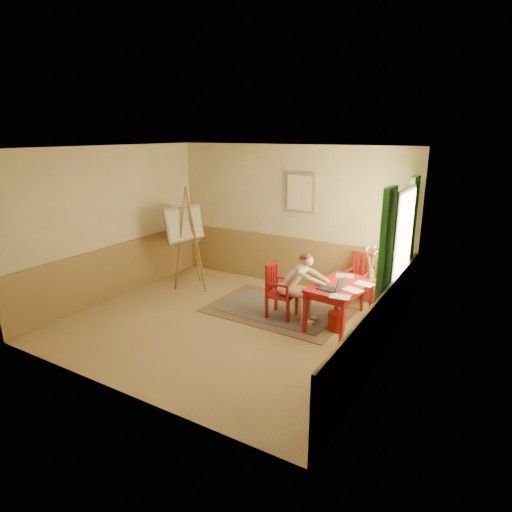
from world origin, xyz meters
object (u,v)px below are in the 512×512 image
Objects in this scene: laptop at (332,287)px; easel at (186,228)px; chair_left at (279,290)px; figure at (298,283)px; chair_back at (359,280)px; table at (340,289)px.

easel is (-3.30, 0.59, 0.43)m from laptop.
figure is at bearing 3.06° from chair_left.
figure is (-0.66, -1.18, 0.17)m from chair_back.
table is at bearing 87.85° from laptop.
chair_back reaches higher than laptop.
easel reaches higher than laptop.
laptop is (-0.01, -0.33, 0.14)m from table.
chair_left is at bearing -171.49° from table.
table is 3.37m from easel.
chair_left is 2.32× the size of laptop.
chair_left reaches higher than table.
figure reaches higher than laptop.
figure is 0.58× the size of easel.
figure is 2.90× the size of laptop.
laptop reaches higher than chair_left.
chair_left is 0.99× the size of chair_back.
table is 1.35× the size of chair_left.
chair_back is (-0.02, 1.04, -0.16)m from table.
figure is at bearing -168.95° from table.
laptop is at bearing -10.15° from chair_left.
laptop is (0.01, -1.37, 0.29)m from chair_back.
table is at bearing 8.51° from chair_left.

